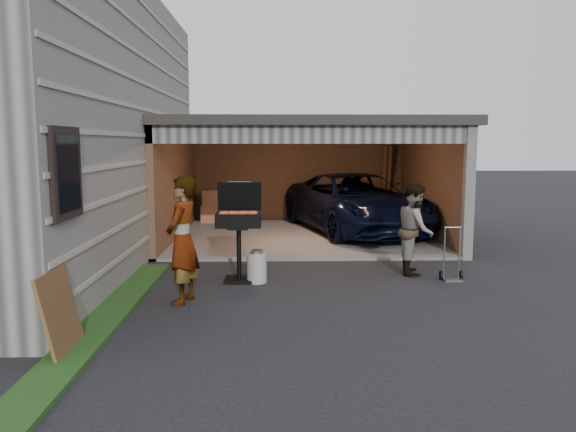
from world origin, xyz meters
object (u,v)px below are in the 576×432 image
object	(u,v)px
woman	(182,240)
man	(415,229)
propane_tank	(257,268)
plywood_panel	(60,313)
hand_truck	(452,270)
minivan	(356,205)
bbq_grill	(239,223)

from	to	relation	value
woman	man	bearing A→B (deg)	126.31
propane_tank	plywood_panel	size ratio (longest dim) A/B	0.53
plywood_panel	hand_truck	bearing A→B (deg)	30.74
propane_tank	plywood_panel	distance (m)	3.82
woman	plywood_panel	size ratio (longest dim) A/B	1.96
minivan	plywood_panel	bearing A→B (deg)	-133.11
bbq_grill	hand_truck	distance (m)	3.76
bbq_grill	plywood_panel	distance (m)	3.81
plywood_panel	minivan	bearing A→B (deg)	61.35
minivan	plywood_panel	world-z (taller)	minivan
bbq_grill	plywood_panel	xyz separation A→B (m)	(-1.80, -3.32, -0.53)
man	propane_tank	distance (m)	2.96
hand_truck	woman	bearing A→B (deg)	-164.84
woman	hand_truck	size ratio (longest dim) A/B	2.01
minivan	man	bearing A→B (deg)	-99.15
man	propane_tank	size ratio (longest dim) A/B	3.23
woman	bbq_grill	size ratio (longest dim) A/B	1.12
bbq_grill	plywood_panel	bearing A→B (deg)	-118.47
minivan	bbq_grill	bearing A→B (deg)	-133.23
woman	propane_tank	size ratio (longest dim) A/B	3.74
woman	plywood_panel	xyz separation A→B (m)	(-1.05, -2.02, -0.47)
plywood_panel	hand_truck	distance (m)	6.37
hand_truck	bbq_grill	bearing A→B (deg)	178.52
woman	propane_tank	xyz separation A→B (m)	(1.05, 1.16, -0.69)
man	woman	bearing A→B (deg)	124.35
minivan	propane_tank	distance (m)	5.67
man	propane_tank	world-z (taller)	man
woman	propane_tank	distance (m)	1.72
woman	propane_tank	world-z (taller)	woman
man	minivan	bearing A→B (deg)	15.25
bbq_grill	plywood_panel	size ratio (longest dim) A/B	1.76
hand_truck	propane_tank	bearing A→B (deg)	-179.26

